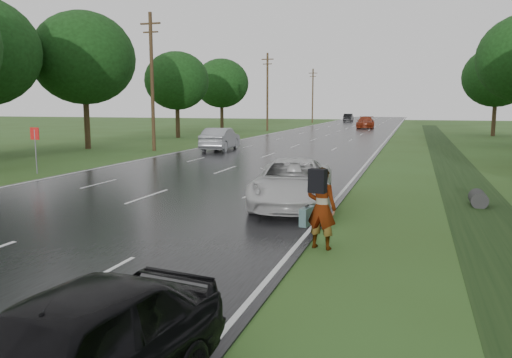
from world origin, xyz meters
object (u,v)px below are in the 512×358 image
object	(u,v)px
silver_sedan	(220,139)
white_pickup	(293,182)
road_sign	(35,141)
pedestrian	(320,207)

from	to	relation	value
silver_sedan	white_pickup	bearing A→B (deg)	113.34
white_pickup	silver_sedan	size ratio (longest dim) A/B	1.09
road_sign	pedestrian	xyz separation A→B (m)	(15.80, -8.63, -0.63)
pedestrian	silver_sedan	distance (m)	25.92
white_pickup	pedestrian	bearing A→B (deg)	-77.99
pedestrian	road_sign	bearing A→B (deg)	-17.48
pedestrian	white_pickup	distance (m)	5.06
road_sign	silver_sedan	size ratio (longest dim) A/B	0.45
white_pickup	silver_sedan	world-z (taller)	silver_sedan
road_sign	pedestrian	size ratio (longest dim) A/B	1.17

